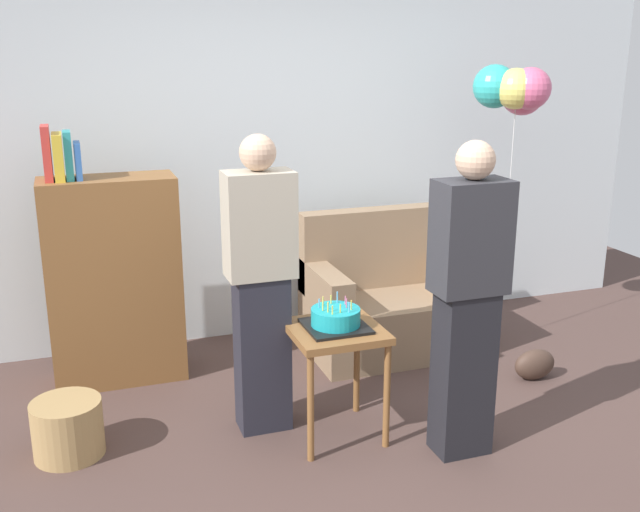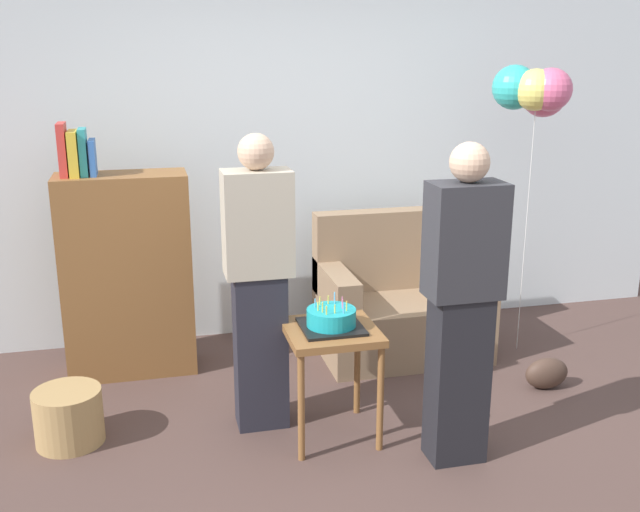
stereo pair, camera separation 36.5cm
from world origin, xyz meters
name	(u,v)px [view 1 (the left image)]	position (x,y,z in m)	size (l,w,h in m)	color
ground_plane	(384,466)	(0.00, 0.00, 0.00)	(8.00, 8.00, 0.00)	#4C3833
wall_back	(271,149)	(0.00, 2.05, 1.35)	(6.00, 0.10, 2.70)	silver
couch	(386,302)	(0.63, 1.40, 0.34)	(1.10, 0.70, 0.96)	#8C7054
bookshelf	(113,278)	(-1.18, 1.51, 0.67)	(0.80, 0.36, 1.62)	brown
side_table	(335,345)	(-0.12, 0.39, 0.53)	(0.48, 0.48, 0.62)	brown
birthday_cake	(336,319)	(-0.12, 0.39, 0.67)	(0.32, 0.32, 0.17)	black
person_blowing_candles	(261,285)	(-0.47, 0.61, 0.83)	(0.36, 0.22, 1.63)	#23232D
person_holding_cake	(467,301)	(0.44, 0.02, 0.83)	(0.36, 0.22, 1.63)	black
wicker_basket	(68,428)	(-1.50, 0.64, 0.15)	(0.36, 0.36, 0.30)	#A88451
handbag	(535,364)	(1.32, 0.62, 0.10)	(0.28, 0.14, 0.20)	#473328
balloon_bunch	(515,89)	(1.45, 1.25, 1.78)	(0.49, 0.44, 1.94)	silver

